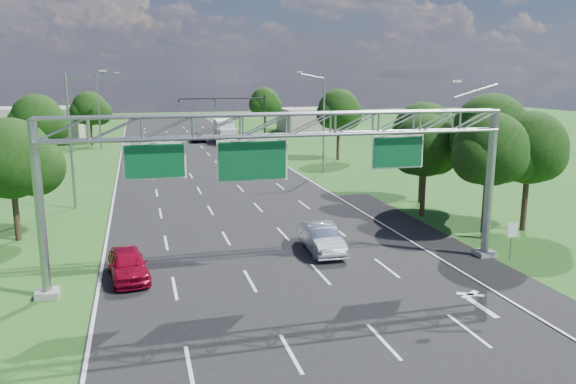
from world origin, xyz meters
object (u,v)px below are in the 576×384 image
object	(u,v)px
regulatory_sign	(512,233)
silver_sedan	(321,238)
traffic_signal	(240,108)
box_truck	(225,132)
sign_gantry	(290,137)
red_coupe	(128,264)

from	to	relation	value
regulatory_sign	silver_sedan	bearing A→B (deg)	156.35
traffic_signal	silver_sedan	distance (m)	50.31
traffic_signal	box_truck	xyz separation A→B (m)	(-1.67, 4.08, -3.61)
sign_gantry	traffic_signal	size ratio (longest dim) A/B	1.92
regulatory_sign	traffic_signal	world-z (taller)	traffic_signal
traffic_signal	sign_gantry	bearing A→B (deg)	-97.68
box_truck	red_coupe	bearing A→B (deg)	-101.00
red_coupe	regulatory_sign	bearing A→B (deg)	-13.77
regulatory_sign	red_coupe	world-z (taller)	regulatory_sign
silver_sedan	regulatory_sign	bearing A→B (deg)	-21.61
traffic_signal	box_truck	bearing A→B (deg)	112.26
traffic_signal	box_truck	size ratio (longest dim) A/B	1.41
sign_gantry	regulatory_sign	world-z (taller)	sign_gantry
red_coupe	box_truck	bearing A→B (deg)	69.78
sign_gantry	red_coupe	distance (m)	10.04
traffic_signal	silver_sedan	xyz separation A→B (m)	(-4.45, -49.92, -4.38)
regulatory_sign	traffic_signal	distance (m)	54.37
traffic_signal	red_coupe	distance (m)	53.89
regulatory_sign	box_truck	world-z (taller)	box_truck
sign_gantry	traffic_signal	world-z (taller)	sign_gantry
box_truck	silver_sedan	bearing A→B (deg)	-90.51
traffic_signal	box_truck	world-z (taller)	traffic_signal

